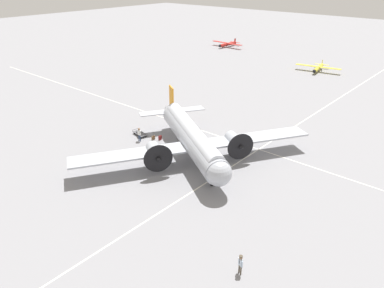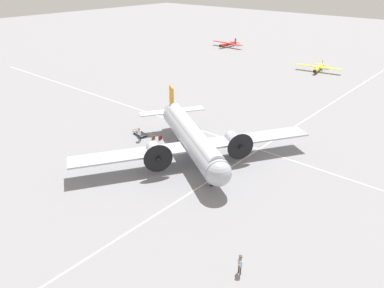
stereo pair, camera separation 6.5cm
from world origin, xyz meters
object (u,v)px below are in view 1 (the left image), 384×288
Objects in this scene: suitcase_near_door at (153,138)px; baggage_cart at (140,133)px; suitcase_upright_spare at (160,138)px; light_aircraft_taxiing at (227,44)px; passenger_boarding at (139,133)px; crew_foreground at (240,262)px; light_aircraft_distant at (318,68)px; airliner_main at (193,139)px.

baggage_cart is (-0.18, 2.36, 0.01)m from suitcase_near_door.
light_aircraft_taxiing is at bearing 27.85° from suitcase_upright_spare.
suitcase_upright_spare is at bearing 50.53° from passenger_boarding.
suitcase_near_door is at bearing 16.76° from baggage_cart.
crew_foreground is 25.23m from passenger_boarding.
light_aircraft_taxiing reaches higher than baggage_cart.
crew_foreground is at bearing 39.63° from light_aircraft_taxiing.
light_aircraft_distant is at bearing 88.21° from passenger_boarding.
light_aircraft_taxiing reaches higher than suitcase_near_door.
light_aircraft_taxiing is (57.20, 26.78, 0.54)m from baggage_cart.
suitcase_near_door is 0.06× the size of light_aircraft_taxiing.
crew_foreground is 0.17× the size of light_aircraft_distant.
baggage_cart is at bearing 137.63° from passenger_boarding.
crew_foreground reaches higher than suitcase_upright_spare.
passenger_boarding reaches higher than suitcase_upright_spare.
crew_foreground is 2.70× the size of suitcase_upright_spare.
passenger_boarding is 2.00m from baggage_cart.
crew_foreground is at bearing -24.18° from passenger_boarding.
airliner_main is 18.40m from crew_foreground.
light_aircraft_taxiing is at bearing 116.95° from passenger_boarding.
airliner_main is at bearing -14.69° from crew_foreground.
suitcase_upright_spare is 63.84m from light_aircraft_taxiing.
suitcase_near_door is 2.37m from baggage_cart.
airliner_main is 10.29× the size of baggage_cart.
passenger_boarding reaches higher than crew_foreground.
airliner_main is 7.30m from suitcase_upright_spare.
light_aircraft_distant is (47.63, -3.94, 0.51)m from baggage_cart.
baggage_cart is (12.10, 24.10, -0.75)m from crew_foreground.
suitcase_upright_spare is (2.01, -1.73, -0.83)m from passenger_boarding.
suitcase_near_door reaches higher than baggage_cart.
airliner_main is at bearing 5.69° from passenger_boarding.
light_aircraft_taxiing is (58.45, 28.10, -0.30)m from passenger_boarding.
light_aircraft_taxiing is at bearing -29.53° from crew_foreground.
suitcase_upright_spare is at bearing 31.19° from light_aircraft_taxiing.
airliner_main is at bearing -2.47° from light_aircraft_distant.
airliner_main is 15.20× the size of crew_foreground.
passenger_boarding is at bearing -12.50° from light_aircraft_distant.
airliner_main reaches higher than crew_foreground.
light_aircraft_distant is (47.45, -1.58, 0.52)m from suitcase_near_door.
crew_foreground is 0.16× the size of light_aircraft_taxiing.
suitcase_upright_spare is 46.89m from light_aircraft_distant.
baggage_cart is 63.16m from light_aircraft_taxiing.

